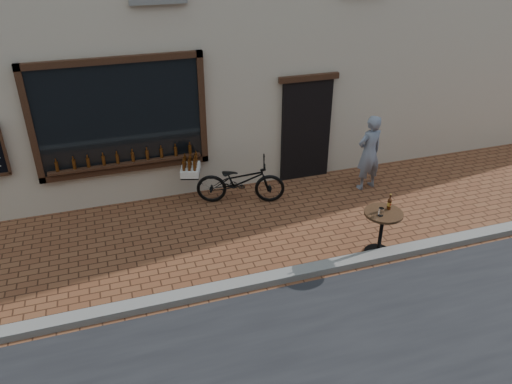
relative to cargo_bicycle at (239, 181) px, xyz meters
name	(u,v)px	position (x,y,z in m)	size (l,w,h in m)	color
ground	(277,289)	(-0.20, -2.83, -0.48)	(90.00, 90.00, 0.00)	brown
kerb	(273,278)	(-0.20, -2.63, -0.42)	(90.00, 0.25, 0.12)	slate
cargo_bicycle	(239,181)	(0.00, 0.00, 0.00)	(2.13, 1.15, 1.00)	black
bistro_table	(382,224)	(1.79, -2.48, 0.11)	(0.65, 0.65, 1.11)	black
pedestrian	(369,153)	(2.76, -0.25, 0.34)	(0.59, 0.39, 1.63)	slate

